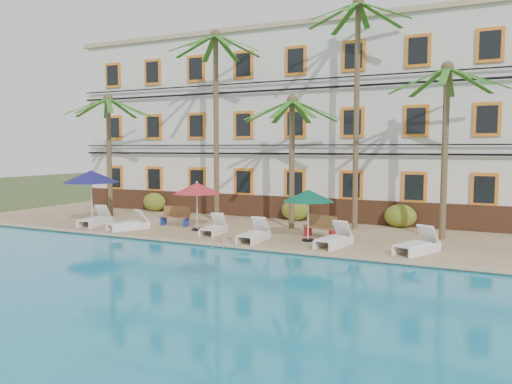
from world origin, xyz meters
The scene contains 25 objects.
ground centered at (0.00, 0.00, 0.00)m, with size 100.00×100.00×0.00m, color #384C23.
pool_deck centered at (0.00, 5.00, 0.12)m, with size 30.00×12.00×0.25m, color tan.
swimming_pool centered at (0.00, -7.00, 0.10)m, with size 26.00×12.00×0.20m, color #178AB0.
pool_coping centered at (0.00, -0.90, 0.28)m, with size 30.00×0.35×0.06m, color tan.
hotel_building centered at (0.00, 9.98, 5.37)m, with size 25.40×6.44×10.22m.
palm_a centered at (-8.23, 3.91, 4.67)m, with size 4.63×4.63×6.71m.
palm_b centered at (-1.78, 4.46, 6.30)m, with size 4.63×4.63×9.57m.
palm_c centered at (2.40, 4.18, 4.36)m, with size 4.63×4.63×6.20m.
palm_d centered at (5.12, 5.21, 6.80)m, with size 4.63×4.63×10.47m.
palm_e centered at (9.02, 4.23, 4.96)m, with size 4.63×4.63×7.21m.
shrub_left centered at (-7.29, 6.60, 0.80)m, with size 1.50×0.90×1.10m, color #1D5E1B.
shrub_mid centered at (1.65, 6.60, 0.80)m, with size 1.50×0.90×1.10m, color #1D5E1B.
shrub_right centered at (6.95, 6.60, 0.80)m, with size 1.50×0.90×1.10m, color #1D5E1B.
umbrella_blue centered at (-6.98, 1.19, 2.58)m, with size 2.74×2.74×2.73m.
umbrella_red centered at (-1.28, 1.81, 2.16)m, with size 2.24×2.24×2.25m.
umbrella_green centered at (4.18, 1.48, 2.08)m, with size 2.14×2.14×2.15m.
lounger_a centered at (-6.58, 0.99, 0.56)m, with size 1.07×2.10×0.95m.
lounger_b centered at (-4.23, 0.64, 0.54)m, with size 1.36×2.01×0.90m.
lounger_c centered at (-0.10, 1.28, 0.53)m, with size 0.95×1.94×0.88m.
lounger_d centered at (2.23, 0.52, 0.55)m, with size 0.78×2.01×0.94m.
lounger_e centered at (5.45, 0.86, 0.56)m, with size 1.06×2.09×0.94m.
lounger_f centered at (8.49, 0.96, 0.56)m, with size 1.49×2.15×0.96m.
bench_left centered at (-2.99, 2.55, 0.72)m, with size 1.50×0.49×0.93m.
bench_right centered at (4.40, 2.50, 0.72)m, with size 1.57×0.94×0.93m.
pool_ladder centered at (1.60, -1.00, 0.25)m, with size 0.54×0.74×0.74m.
Camera 1 is at (10.83, -17.36, 3.97)m, focal length 35.00 mm.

